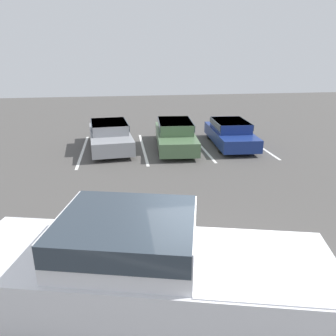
{
  "coord_description": "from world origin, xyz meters",
  "views": [
    {
      "loc": [
        -1.69,
        -4.8,
        4.33
      ],
      "look_at": [
        -0.34,
        4.46,
        1.0
      ],
      "focal_mm": 35.0,
      "sensor_mm": 36.0,
      "label": 1
    }
  ],
  "objects_px": {
    "pickup_truck": "(147,270)",
    "parked_sedan_b": "(175,133)",
    "parked_sedan_a": "(110,134)",
    "parked_sedan_c": "(230,132)"
  },
  "relations": [
    {
      "from": "pickup_truck",
      "to": "parked_sedan_c",
      "type": "distance_m",
      "value": 11.53
    },
    {
      "from": "pickup_truck",
      "to": "parked_sedan_a",
      "type": "height_order",
      "value": "pickup_truck"
    },
    {
      "from": "pickup_truck",
      "to": "parked_sedan_a",
      "type": "distance_m",
      "value": 10.73
    },
    {
      "from": "parked_sedan_a",
      "to": "parked_sedan_c",
      "type": "bearing_deg",
      "value": 81.95
    },
    {
      "from": "pickup_truck",
      "to": "parked_sedan_b",
      "type": "xyz_separation_m",
      "value": [
        2.21,
        10.42,
        -0.26
      ]
    },
    {
      "from": "pickup_truck",
      "to": "parked_sedan_b",
      "type": "distance_m",
      "value": 10.65
    },
    {
      "from": "pickup_truck",
      "to": "parked_sedan_a",
      "type": "xyz_separation_m",
      "value": [
        -0.85,
        10.69,
        -0.26
      ]
    },
    {
      "from": "pickup_truck",
      "to": "parked_sedan_b",
      "type": "relative_size",
      "value": 1.33
    },
    {
      "from": "pickup_truck",
      "to": "parked_sedan_a",
      "type": "relative_size",
      "value": 1.39
    },
    {
      "from": "parked_sedan_a",
      "to": "parked_sedan_c",
      "type": "xyz_separation_m",
      "value": [
        5.79,
        -0.28,
        -0.03
      ]
    }
  ]
}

